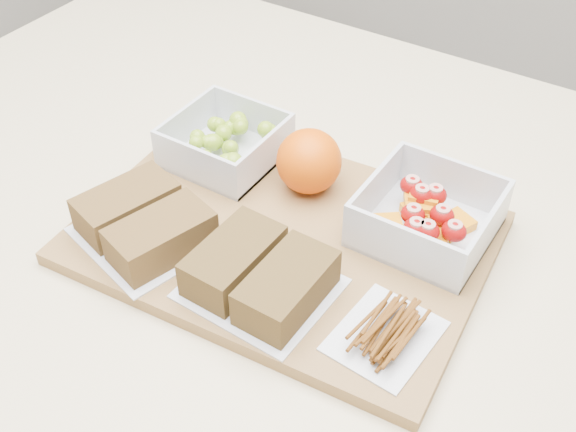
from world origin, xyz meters
name	(u,v)px	position (x,y,z in m)	size (l,w,h in m)	color
cutting_board	(283,238)	(0.02, -0.03, 0.91)	(0.42, 0.30, 0.02)	olive
grape_container	(227,142)	(-0.11, 0.05, 0.94)	(0.12, 0.12, 0.05)	silver
fruit_container	(427,218)	(0.15, 0.05, 0.94)	(0.13, 0.13, 0.06)	silver
orange	(309,161)	(0.00, 0.05, 0.95)	(0.07, 0.07, 0.07)	#E95505
sandwich_bag_left	(144,222)	(-0.10, -0.11, 0.94)	(0.16, 0.15, 0.04)	silver
sandwich_bag_center	(260,275)	(0.05, -0.11, 0.94)	(0.14, 0.13, 0.04)	silver
pretzel_bag	(386,329)	(0.18, -0.10, 0.93)	(0.09, 0.11, 0.02)	silver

